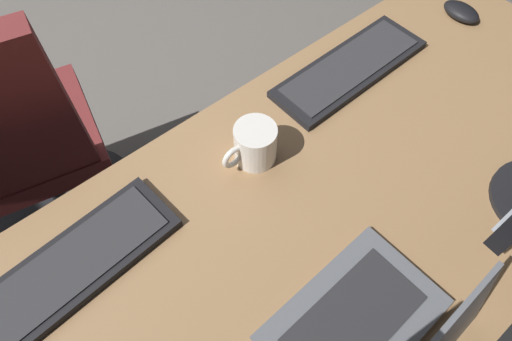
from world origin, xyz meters
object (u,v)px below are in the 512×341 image
Objects in this scene: keyboard_spare at (350,68)px; mouse_main at (461,12)px; keyboard_main at (68,270)px; coffee_mug at (254,144)px; laptop_leftmost at (380,335)px; office_chair at (25,160)px.

keyboard_spare is 0.38m from mouse_main.
keyboard_main is 3.31× the size of coffee_mug.
laptop_leftmost is at bearing 27.36° from mouse_main.
office_chair reaches higher than laptop_leftmost.
coffee_mug is at bearing 177.39° from keyboard_main.
office_chair is (-0.03, -0.54, -0.28)m from keyboard_main.
laptop_leftmost is at bearing 127.35° from keyboard_main.
coffee_mug reaches higher than keyboard_spare.
office_chair is at bearing -72.76° from laptop_leftmost.
laptop_leftmost is 2.42× the size of coffee_mug.
keyboard_spare is at bearing -132.74° from laptop_leftmost.
keyboard_spare is at bearing -7.33° from mouse_main.
keyboard_main is at bearing -1.01° from mouse_main.
mouse_main is 1.29m from office_chair.
laptop_leftmost is 0.32× the size of office_chair.
laptop_leftmost is 3.02× the size of mouse_main.
laptop_leftmost is 0.43m from coffee_mug.
keyboard_main and keyboard_spare have the same top height.
coffee_mug reaches higher than keyboard_main.
coffee_mug is 0.13× the size of office_chair.
laptop_leftmost is 0.74× the size of keyboard_spare.
keyboard_spare is (-0.77, -0.03, 0.00)m from keyboard_main.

